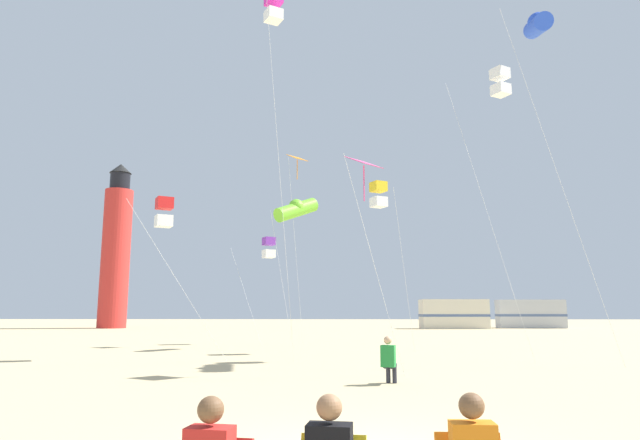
{
  "coord_description": "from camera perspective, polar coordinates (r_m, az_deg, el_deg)",
  "views": [
    {
      "loc": [
        -0.21,
        -6.84,
        1.79
      ],
      "look_at": [
        -0.76,
        9.44,
        4.46
      ],
      "focal_mm": 30.85,
      "sensor_mm": 36.0,
      "label": 1
    }
  ],
  "objects": [
    {
      "name": "kite_flyer_standing",
      "position": [
        14.0,
        7.16,
        -14.07
      ],
      "size": [
        0.44,
        0.56,
        1.16
      ],
      "rotation": [
        0.0,
        0.0,
        2.84
      ],
      "color": "#238438",
      "rests_on": "ground"
    },
    {
      "name": "kite_tube_lime",
      "position": [
        26.92,
        -2.48,
        1.14
      ],
      "size": [
        2.41,
        2.41,
        7.37
      ],
      "color": "silver",
      "rests_on": "ground"
    },
    {
      "name": "kite_box_magenta",
      "position": [
        23.01,
        -4.83,
        21.03
      ],
      "size": [
        1.33,
        1.33,
        14.01
      ],
      "color": "silver",
      "rests_on": "ground"
    },
    {
      "name": "kite_box_white",
      "position": [
        24.29,
        18.18,
        13.39
      ],
      "size": [
        2.63,
        2.63,
        11.58
      ],
      "color": "silver",
      "rests_on": "ground"
    },
    {
      "name": "kite_diamond_rainbow",
      "position": [
        16.76,
        4.61,
        5.31
      ],
      "size": [
        1.66,
        1.64,
        6.43
      ],
      "color": "silver",
      "rests_on": "ground"
    },
    {
      "name": "kite_box_gold",
      "position": [
        24.69,
        6.1,
        2.62
      ],
      "size": [
        1.9,
        2.02,
        7.45
      ],
      "color": "silver",
      "rests_on": "ground"
    },
    {
      "name": "kite_box_violet",
      "position": [
        30.51,
        -5.34,
        -2.88
      ],
      "size": [
        2.54,
        2.54,
        5.77
      ],
      "color": "silver",
      "rests_on": "ground"
    },
    {
      "name": "kite_tube_blue",
      "position": [
        24.23,
        21.65,
        18.28
      ],
      "size": [
        3.15,
        3.14,
        13.46
      ],
      "color": "silver",
      "rests_on": "ground"
    },
    {
      "name": "kite_box_scarlet",
      "position": [
        21.97,
        -15.87,
        0.76
      ],
      "size": [
        3.12,
        3.08,
        6.08
      ],
      "color": "silver",
      "rests_on": "ground"
    },
    {
      "name": "kite_diamond_orange",
      "position": [
        29.76,
        -2.39,
        5.68
      ],
      "size": [
        1.22,
        1.22,
        10.11
      ],
      "color": "silver",
      "rests_on": "ground"
    },
    {
      "name": "lighthouse_distant",
      "position": [
        59.57,
        -20.4,
        -2.9
      ],
      "size": [
        2.8,
        2.8,
        16.8
      ],
      "color": "red",
      "rests_on": "ground"
    },
    {
      "name": "rv_van_cream",
      "position": [
        55.6,
        13.7,
        -9.46
      ],
      "size": [
        6.55,
        2.66,
        2.8
      ],
      "rotation": [
        0.0,
        0.0,
        0.05
      ],
      "color": "beige",
      "rests_on": "ground"
    },
    {
      "name": "rv_van_silver",
      "position": [
        59.71,
        20.96,
        -9.09
      ],
      "size": [
        6.54,
        2.62,
        2.8
      ],
      "rotation": [
        0.0,
        0.0,
        -0.04
      ],
      "color": "#B7BABF",
      "rests_on": "ground"
    }
  ]
}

